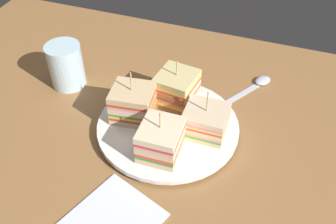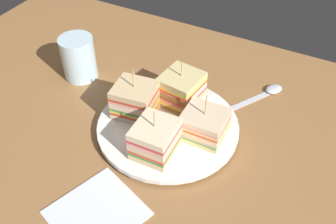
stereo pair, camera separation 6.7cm
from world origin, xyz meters
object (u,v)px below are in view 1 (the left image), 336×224
spoon (257,84)px  sandwich_wedge_2 (134,102)px  drinking_glass (67,68)px  sandwich_wedge_0 (205,121)px  napkin (112,220)px  plate (168,127)px  sandwich_wedge_1 (176,88)px  sandwich_wedge_3 (161,140)px

spoon → sandwich_wedge_2: bearing=164.8°
sandwich_wedge_2 → drinking_glass: 18.79cm
sandwich_wedge_0 → napkin: sandwich_wedge_0 is taller
plate → napkin: bearing=86.1°
sandwich_wedge_2 → spoon: 27.74cm
sandwich_wedge_1 → sandwich_wedge_3: sandwich_wedge_1 is taller
sandwich_wedge_0 → spoon: (-6.49, -18.32, -3.77)cm
napkin → sandwich_wedge_2: bearing=-75.6°
plate → sandwich_wedge_3: 7.65cm
plate → sandwich_wedge_0: (-6.74, -0.61, 3.14)cm
spoon → napkin: spoon is taller
plate → sandwich_wedge_3: sandwich_wedge_3 is taller
sandwich_wedge_2 → spoon: size_ratio=0.75×
plate → napkin: size_ratio=2.05×
sandwich_wedge_3 → spoon: sandwich_wedge_3 is taller
sandwich_wedge_1 → napkin: bearing=5.6°
napkin → spoon: bearing=-110.3°
spoon → napkin: bearing=-168.7°
napkin → drinking_glass: drinking_glass is taller
sandwich_wedge_1 → drinking_glass: (23.81, 0.55, -0.84)cm
plate → napkin: (1.42, 20.63, -0.79)cm
sandwich_wedge_0 → sandwich_wedge_2: bearing=0.9°
spoon → drinking_glass: (37.78, 12.76, 3.56)cm
sandwich_wedge_2 → napkin: size_ratio=0.79×
spoon → sandwich_wedge_1: bearing=162.8°
sandwich_wedge_0 → sandwich_wedge_1: bearing=-40.2°
sandwich_wedge_3 → spoon: 28.63cm
sandwich_wedge_1 → spoon: size_ratio=0.69×
plate → drinking_glass: size_ratio=2.80×
plate → sandwich_wedge_0: sandwich_wedge_0 is taller
sandwich_wedge_1 → drinking_glass: size_ratio=0.99×
napkin → drinking_glass: size_ratio=1.37×
sandwich_wedge_0 → spoon: size_ratio=0.68×
sandwich_wedge_1 → napkin: (0.68, 27.36, -4.56)cm
sandwich_wedge_0 → sandwich_wedge_2: size_ratio=0.91×
plate → drinking_glass: 25.48cm
sandwich_wedge_2 → drinking_glass: size_ratio=1.08×
sandwich_wedge_1 → sandwich_wedge_2: bearing=-35.7°
sandwich_wedge_2 → sandwich_wedge_3: bearing=-48.6°
sandwich_wedge_0 → napkin: size_ratio=0.72×
plate → drinking_glass: bearing=-14.1°
plate → sandwich_wedge_3: (-1.12, 6.67, 3.59)cm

